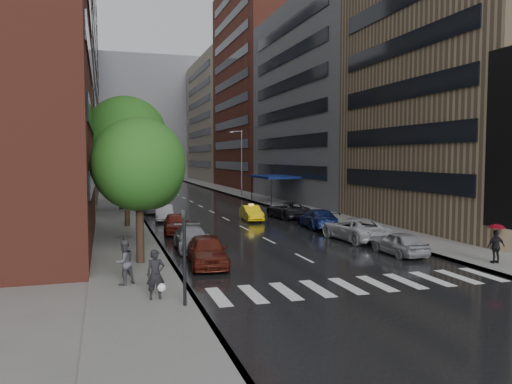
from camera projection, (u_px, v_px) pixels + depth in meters
ground at (337, 275)px, 23.17m from camera, size 220.00×220.00×0.00m
road at (180, 196)px, 70.86m from camera, size 14.00×140.00×0.01m
sidewalk_left at (114, 197)px, 68.22m from camera, size 4.00×140.00×0.15m
sidewalk_right at (241, 194)px, 73.49m from camera, size 4.00×140.00×0.15m
crosswalk at (362, 285)px, 21.32m from camera, size 13.15×2.80×0.01m
buildings_left at (68, 86)px, 73.74m from camera, size 8.00×108.00×38.00m
buildings_right at (265, 98)px, 80.59m from camera, size 8.05×109.10×36.00m
building_far at (142, 118)px, 134.60m from camera, size 40.00×14.00×32.00m
tree_near at (139, 164)px, 24.82m from camera, size 4.68×4.68×7.46m
tree_mid at (126, 138)px, 38.07m from camera, size 6.35×6.35×10.12m
tree_far at (121, 160)px, 50.69m from camera, size 4.71×4.71×7.51m
taxi at (251, 213)px, 42.92m from camera, size 1.60×4.03×1.31m
parked_cars_left at (167, 216)px, 40.46m from camera, size 2.73×35.82×1.56m
parked_cars_right at (325, 221)px, 36.98m from camera, size 2.94×22.38×1.51m
ped_bag_walker at (156, 275)px, 18.60m from camera, size 0.71×0.50×1.87m
ped_black_umbrella at (124, 256)px, 20.72m from camera, size 1.15×1.09×2.09m
ped_red_umbrella at (496, 240)px, 24.93m from camera, size 1.00×0.82×2.01m
traffic_light at (184, 248)px, 17.72m from camera, size 0.18×0.15×3.45m
street_lamp_left at (130, 163)px, 49.19m from camera, size 1.74×0.22×9.00m
street_lamp_right at (241, 161)px, 68.01m from camera, size 1.74×0.22×9.00m
awning at (274, 177)px, 58.96m from camera, size 4.00×8.00×3.12m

